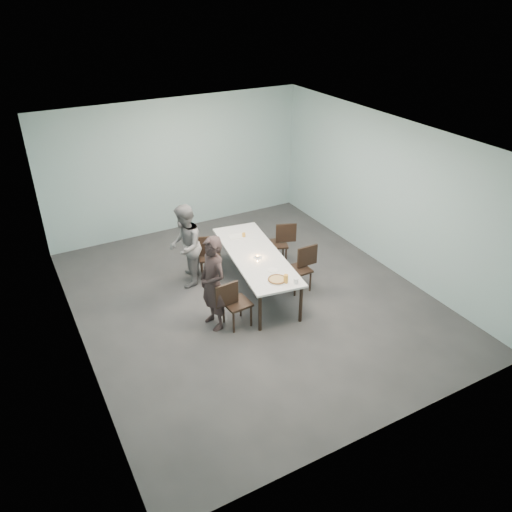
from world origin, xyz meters
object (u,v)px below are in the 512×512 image
table (256,257)px  chair_far_left (206,254)px  diner_near (213,284)px  amber_tumbler (244,235)px  water_tumbler (296,281)px  diner_far (185,246)px  pizza (277,280)px  beer_glass (286,279)px  side_plate (273,270)px  tealight (258,257)px  chair_near_right (302,265)px  chair_near_left (233,301)px  chair_far_right (281,241)px

table → chair_far_left: (-0.63, 0.89, -0.19)m
diner_near → amber_tumbler: (1.29, 1.40, -0.04)m
water_tumbler → diner_far: bearing=120.4°
pizza → beer_glass: 0.17m
side_plate → tealight: (-0.02, 0.52, 0.02)m
table → pizza: pizza is taller
chair_near_right → water_tumbler: bearing=50.5°
beer_glass → water_tumbler: bearing=-32.6°
chair_near_left → tealight: (0.85, 0.70, 0.27)m
chair_far_left → tealight: size_ratio=15.54×
beer_glass → pizza: bearing=125.3°
table → side_plate: size_ratio=15.02×
diner_near → side_plate: (1.14, 0.01, -0.08)m
side_plate → diner_near: bearing=-179.4°
beer_glass → chair_far_right: bearing=61.3°
chair_far_right → diner_near: 2.49m
diner_far → side_plate: bearing=61.5°
chair_near_left → chair_far_left: bearing=77.5°
beer_glass → table: bearing=88.9°
chair_far_left → pizza: bearing=-55.3°
chair_far_right → table: bearing=56.3°
tealight → amber_tumbler: bearing=79.1°
diner_near → pizza: 1.08m
chair_far_left → tealight: 1.21m
diner_near → water_tumbler: 1.37m
side_plate → amber_tumbler: amber_tumbler is taller
water_tumbler → amber_tumbler: 1.92m
chair_far_left → beer_glass: 2.09m
beer_glass → tealight: beer_glass is taller
chair_near_left → diner_near: size_ratio=0.52×
chair_far_left → chair_far_right: same height
table → chair_far_right: size_ratio=3.11×
chair_far_left → tealight: (0.60, -1.01, 0.27)m
beer_glass → chair_far_left: bearing=107.0°
chair_near_left → tealight: bearing=35.4°
table → diner_far: (-1.05, 0.82, 0.11)m
diner_near → tealight: 1.24m
table → beer_glass: (-0.02, -1.09, 0.13)m
chair_near_left → water_tumbler: (1.00, -0.35, 0.29)m
water_tumbler → tealight: 1.07m
chair_near_left → chair_far_left: (0.25, 1.71, 0.00)m
water_tumbler → amber_tumbler: bearing=89.5°
chair_near_left → beer_glass: bearing=-21.2°
chair_far_right → pizza: size_ratio=2.56×
chair_far_right → water_tumbler: size_ratio=9.67×
diner_far → beer_glass: (1.03, -1.91, 0.02)m
water_tumbler → tealight: size_ratio=1.61×
table → water_tumbler: (0.12, -1.18, 0.10)m
beer_glass → water_tumbler: size_ratio=1.67×
diner_far → tealight: diner_far is taller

